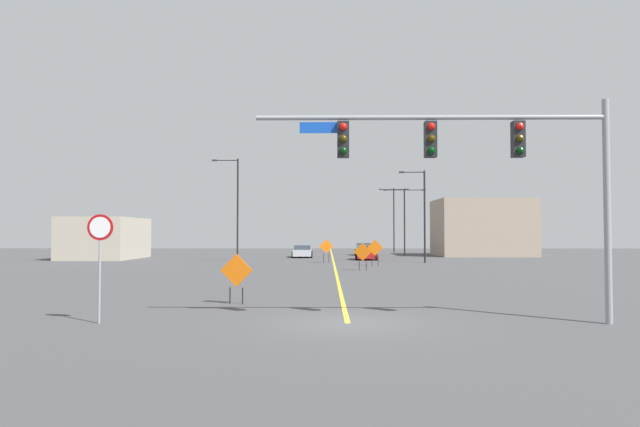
# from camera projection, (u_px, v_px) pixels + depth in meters

# --- Properties ---
(ground) EXTENTS (147.60, 147.60, 0.00)m
(ground) POSITION_uv_depth(u_px,v_px,m) (348.00, 323.00, 15.87)
(ground) COLOR #444447
(road_centre_stripe) EXTENTS (0.16, 82.00, 0.01)m
(road_centre_stripe) POSITION_uv_depth(u_px,v_px,m) (333.00, 258.00, 56.84)
(road_centre_stripe) COLOR yellow
(road_centre_stripe) RESTS_ON ground
(traffic_signal_assembly) EXTENTS (10.29, 0.44, 6.51)m
(traffic_signal_assembly) POSITION_uv_depth(u_px,v_px,m) (480.00, 155.00, 15.97)
(traffic_signal_assembly) COLOR gray
(traffic_signal_assembly) RESTS_ON ground
(stop_sign) EXTENTS (0.76, 0.07, 3.16)m
(stop_sign) POSITION_uv_depth(u_px,v_px,m) (100.00, 247.00, 15.95)
(stop_sign) COLOR gray
(stop_sign) RESTS_ON ground
(street_lamp_mid_right) EXTENTS (3.96, 0.24, 8.45)m
(street_lamp_mid_right) POSITION_uv_depth(u_px,v_px,m) (394.00, 214.00, 72.45)
(street_lamp_mid_right) COLOR black
(street_lamp_mid_right) RESTS_ON ground
(street_lamp_far_left) EXTENTS (4.66, 0.24, 7.43)m
(street_lamp_far_left) POSITION_uv_depth(u_px,v_px,m) (404.00, 215.00, 60.34)
(street_lamp_far_left) COLOR black
(street_lamp_far_left) RESTS_ON ground
(street_lamp_near_left) EXTENTS (2.46, 0.24, 9.39)m
(street_lamp_near_left) POSITION_uv_depth(u_px,v_px,m) (236.00, 204.00, 50.33)
(street_lamp_near_left) COLOR black
(street_lamp_near_left) RESTS_ON ground
(street_lamp_far_right) EXTENTS (2.28, 0.24, 8.02)m
(street_lamp_far_right) POSITION_uv_depth(u_px,v_px,m) (423.00, 211.00, 47.72)
(street_lamp_far_right) COLOR black
(street_lamp_far_right) RESTS_ON ground
(construction_sign_median_near) EXTENTS (1.26, 0.15, 2.05)m
(construction_sign_median_near) POSITION_uv_depth(u_px,v_px,m) (375.00, 249.00, 43.16)
(construction_sign_median_near) COLOR orange
(construction_sign_median_near) RESTS_ON ground
(construction_sign_right_lane) EXTENTS (1.21, 0.16, 2.03)m
(construction_sign_right_lane) POSITION_uv_depth(u_px,v_px,m) (326.00, 248.00, 47.39)
(construction_sign_right_lane) COLOR orange
(construction_sign_right_lane) RESTS_ON ground
(construction_sign_left_shoulder) EXTENTS (1.23, 0.32, 1.91)m
(construction_sign_left_shoulder) POSITION_uv_depth(u_px,v_px,m) (363.00, 253.00, 37.83)
(construction_sign_left_shoulder) COLOR orange
(construction_sign_left_shoulder) RESTS_ON ground
(construction_sign_left_lane) EXTENTS (1.22, 0.19, 1.85)m
(construction_sign_left_lane) POSITION_uv_depth(u_px,v_px,m) (236.00, 273.00, 20.19)
(construction_sign_left_lane) COLOR orange
(construction_sign_left_lane) RESTS_ON ground
(car_silver_far) EXTENTS (2.18, 4.38, 1.27)m
(car_silver_far) POSITION_uv_depth(u_px,v_px,m) (302.00, 251.00, 57.92)
(car_silver_far) COLOR #B7BABF
(car_silver_far) RESTS_ON ground
(car_red_mid) EXTENTS (2.10, 4.12, 1.40)m
(car_red_mid) POSITION_uv_depth(u_px,v_px,m) (366.00, 253.00, 52.82)
(car_red_mid) COLOR red
(car_red_mid) RESTS_ON ground
(car_yellow_near) EXTENTS (2.26, 4.15, 1.39)m
(car_yellow_near) POSITION_uv_depth(u_px,v_px,m) (364.00, 249.00, 63.29)
(car_yellow_near) COLOR gold
(car_yellow_near) RESTS_ON ground
(roadside_building_east) EXTENTS (10.12, 8.12, 6.31)m
(roadside_building_east) POSITION_uv_depth(u_px,v_px,m) (482.00, 228.00, 61.65)
(roadside_building_east) COLOR gray
(roadside_building_east) RESTS_ON ground
(roadside_building_west) EXTENTS (6.35, 8.90, 4.08)m
(roadside_building_west) POSITION_uv_depth(u_px,v_px,m) (105.00, 238.00, 54.74)
(roadside_building_west) COLOR #B2A893
(roadside_building_west) RESTS_ON ground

